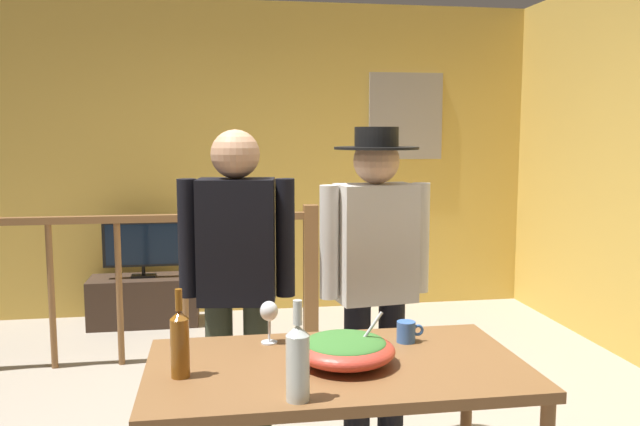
{
  "coord_description": "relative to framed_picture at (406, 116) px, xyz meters",
  "views": [
    {
      "loc": [
        -0.33,
        -2.98,
        1.61
      ],
      "look_at": [
        0.09,
        -0.33,
        1.28
      ],
      "focal_mm": 36.79,
      "sensor_mm": 36.0,
      "label": 1
    }
  ],
  "objects": [
    {
      "name": "wine_bottle_amber",
      "position": [
        -1.88,
        -3.65,
        -0.87
      ],
      "size": [
        0.07,
        0.07,
        0.31
      ],
      "color": "brown",
      "rests_on": "serving_table"
    },
    {
      "name": "serving_table",
      "position": [
        -1.32,
        -3.6,
        -1.07
      ],
      "size": [
        1.38,
        0.78,
        0.77
      ],
      "color": "brown",
      "rests_on": "ground_plane"
    },
    {
      "name": "wine_glass",
      "position": [
        -1.54,
        -3.33,
        -0.87
      ],
      "size": [
        0.07,
        0.07,
        0.17
      ],
      "color": "silver",
      "rests_on": "serving_table"
    },
    {
      "name": "person_standing_left",
      "position": [
        -1.65,
        -2.84,
        -0.81
      ],
      "size": [
        0.54,
        0.26,
        1.63
      ],
      "rotation": [
        0.0,
        0.0,
        3.01
      ],
      "color": "#2D3323",
      "rests_on": "ground_plane"
    },
    {
      "name": "stair_railing",
      "position": [
        -1.98,
        -1.28,
        -1.1
      ],
      "size": [
        2.77,
        0.1,
        1.1
      ],
      "color": "brown",
      "rests_on": "ground_plane"
    },
    {
      "name": "salad_bowl",
      "position": [
        -1.29,
        -3.62,
        -0.93
      ],
      "size": [
        0.37,
        0.37,
        0.19
      ],
      "color": "#CC3D2D",
      "rests_on": "serving_table"
    },
    {
      "name": "framed_picture",
      "position": [
        0.0,
        0.0,
        0.0
      ],
      "size": [
        0.69,
        0.03,
        0.79
      ],
      "primitive_type": "cube",
      "color": "gray"
    },
    {
      "name": "tv_console",
      "position": [
        -2.35,
        -0.29,
        -1.56
      ],
      "size": [
        0.9,
        0.4,
        0.41
      ],
      "primitive_type": "cube",
      "color": "#38281E",
      "rests_on": "ground_plane"
    },
    {
      "name": "wine_bottle_clear",
      "position": [
        -1.5,
        -3.91,
        -0.86
      ],
      "size": [
        0.08,
        0.08,
        0.32
      ],
      "color": "silver",
      "rests_on": "serving_table"
    },
    {
      "name": "flat_screen_tv",
      "position": [
        -2.35,
        -0.32,
        -1.08
      ],
      "size": [
        0.64,
        0.12,
        0.48
      ],
      "color": "black",
      "rests_on": "tv_console"
    },
    {
      "name": "back_wall",
      "position": [
        -1.41,
        0.06,
        -0.39
      ],
      "size": [
        5.19,
        0.1,
        2.76
      ],
      "primitive_type": "cube",
      "color": "gold",
      "rests_on": "ground_plane"
    },
    {
      "name": "person_standing_right",
      "position": [
        -0.99,
        -2.84,
        -0.79
      ],
      "size": [
        0.56,
        0.4,
        1.64
      ],
      "rotation": [
        0.0,
        0.0,
        3.27
      ],
      "color": "black",
      "rests_on": "ground_plane"
    },
    {
      "name": "mug_blue",
      "position": [
        -0.99,
        -3.41,
        -0.95
      ],
      "size": [
        0.11,
        0.08,
        0.08
      ],
      "color": "#3866B2",
      "rests_on": "serving_table"
    }
  ]
}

